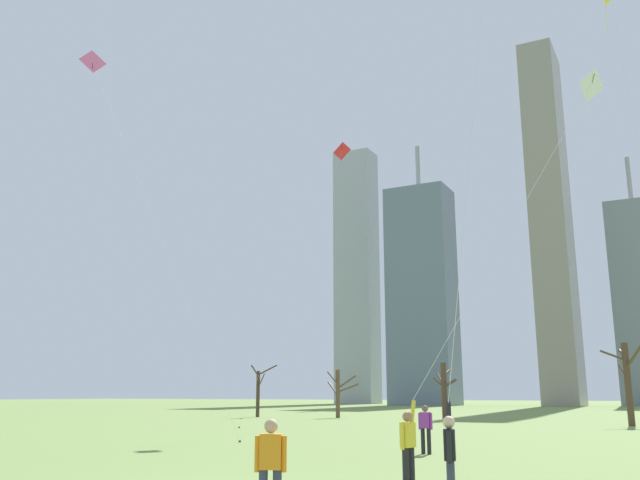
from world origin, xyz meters
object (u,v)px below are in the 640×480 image
kite_flyer_foreground_left_white (473,316)px  distant_kite_low_near_trees_red (335,170)px  distant_kite_high_overhead_pink (103,89)px  bare_tree_center (444,390)px  kite_flyer_foreground_right_green (457,363)px  bystander_strolling_midfield (270,466)px  bare_tree_leftmost (339,392)px  bystander_far_off_by_trees (426,427)px  bare_tree_right_of_center (628,380)px  bare_tree_far_right_edge (258,390)px

kite_flyer_foreground_left_white → distant_kite_low_near_trees_red: distant_kite_low_near_trees_red is taller
distant_kite_high_overhead_pink → bare_tree_center: distant_kite_high_overhead_pink is taller
kite_flyer_foreground_right_green → bare_tree_center: size_ratio=3.57×
bystander_strolling_midfield → bare_tree_center: bare_tree_center is taller
kite_flyer_foreground_left_white → bare_tree_leftmost: 41.56m
bystander_far_off_by_trees → bare_tree_center: (-8.10, 27.99, 1.38)m
bystander_far_off_by_trees → bare_tree_right_of_center: (4.86, 25.57, 1.98)m
distant_kite_low_near_trees_red → distant_kite_high_overhead_pink: bearing=-98.5°
bare_tree_right_of_center → bare_tree_leftmost: size_ratio=1.31×
distant_kite_high_overhead_pink → bystander_far_off_by_trees: bearing=14.1°
bare_tree_right_of_center → bare_tree_leftmost: bare_tree_right_of_center is taller
bare_tree_far_right_edge → distant_kite_high_overhead_pink: bearing=-69.0°
bare_tree_center → bare_tree_right_of_center: (12.96, -2.42, 0.60)m
bare_tree_center → bare_tree_right_of_center: bare_tree_right_of_center is taller
bare_tree_center → bare_tree_leftmost: size_ratio=1.08×
distant_kite_high_overhead_pink → bare_tree_far_right_edge: size_ratio=3.69×
bare_tree_far_right_edge → bystander_far_off_by_trees: bearing=-48.6°
bystander_far_off_by_trees → bare_tree_right_of_center: bearing=79.2°
kite_flyer_foreground_left_white → bare_tree_center: size_ratio=3.45×
kite_flyer_foreground_right_green → bare_tree_far_right_edge: bearing=127.2°
bare_tree_center → distant_kite_high_overhead_pink: bearing=-98.9°
distant_kite_high_overhead_pink → bare_tree_far_right_edge: distant_kite_high_overhead_pink is taller
distant_kite_high_overhead_pink → bare_tree_far_right_edge: bearing=111.0°
kite_flyer_foreground_left_white → bare_tree_right_of_center: 30.91m
bare_tree_right_of_center → bare_tree_leftmost: bearing=168.4°
bare_tree_right_of_center → kite_flyer_foreground_right_green: bearing=-91.1°
bare_tree_far_right_edge → bare_tree_center: bearing=-2.2°
kite_flyer_foreground_right_green → bystander_far_off_by_trees: 11.00m
bystander_far_off_by_trees → distant_kite_low_near_trees_red: bearing=126.4°
bystander_strolling_midfield → bare_tree_far_right_edge: (-27.34, 42.11, 1.37)m
kite_flyer_foreground_right_green → bare_tree_center: bearing=107.9°
distant_kite_low_near_trees_red → kite_flyer_foreground_right_green: bearing=-58.9°
bare_tree_far_right_edge → bare_tree_leftmost: bare_tree_far_right_edge is taller
bystander_strolling_midfield → bare_tree_right_of_center: bare_tree_right_of_center is taller
kite_flyer_foreground_right_green → bare_tree_right_of_center: kite_flyer_foreground_right_green is taller
bare_tree_far_right_edge → bare_tree_leftmost: (7.09, 1.65, -0.10)m
bare_tree_leftmost → kite_flyer_foreground_left_white: bearing=-59.0°
kite_flyer_foreground_left_white → bare_tree_leftmost: (-21.40, 35.58, -1.84)m
kite_flyer_foreground_right_green → bare_tree_leftmost: size_ratio=3.85×
distant_kite_low_near_trees_red → bare_tree_right_of_center: distant_kite_low_near_trees_red is taller
bare_tree_leftmost → bare_tree_center: bearing=-12.9°
bystander_far_off_by_trees → bare_tree_leftmost: 35.34m
kite_flyer_foreground_right_green → distant_kite_low_near_trees_red: (-14.56, 24.16, 13.43)m
bare_tree_leftmost → bystander_strolling_midfield: bearing=-65.2°
bystander_strolling_midfield → distant_kite_low_near_trees_red: distant_kite_low_near_trees_red is taller
distant_kite_low_near_trees_red → bare_tree_right_of_center: size_ratio=3.41×
bare_tree_center → bare_tree_right_of_center: size_ratio=0.82×
bystander_strolling_midfield → bare_tree_right_of_center: 39.18m
kite_flyer_foreground_right_green → bare_tree_leftmost: kite_flyer_foreground_right_green is taller
bystander_strolling_midfield → bare_tree_right_of_center: (2.77, 39.04, 1.98)m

